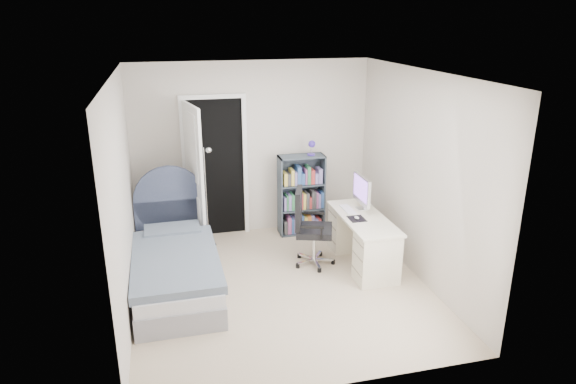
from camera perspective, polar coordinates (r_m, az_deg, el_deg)
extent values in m
cube|color=tan|center=(6.25, -0.70, -10.69)|extent=(3.40, 3.60, 0.05)
cube|color=white|center=(5.46, -0.81, 13.28)|extent=(3.40, 3.60, 0.05)
cube|color=beige|center=(7.44, -3.96, 4.80)|extent=(3.40, 0.05, 2.50)
cube|color=beige|center=(4.10, 5.11, -7.41)|extent=(3.40, 0.05, 2.50)
cube|color=beige|center=(5.61, -18.17, -0.89)|extent=(0.05, 3.60, 2.50)
cube|color=beige|center=(6.32, 14.66, 1.65)|extent=(0.05, 3.60, 2.50)
cube|color=black|center=(7.41, -8.07, 2.59)|extent=(0.80, 0.01, 2.00)
cube|color=white|center=(7.36, -11.38, 2.28)|extent=(0.06, 0.06, 2.00)
cube|color=white|center=(7.44, -4.76, 2.77)|extent=(0.06, 0.06, 2.00)
cube|color=white|center=(7.17, -8.43, 10.46)|extent=(0.92, 0.06, 0.06)
cube|color=white|center=(6.99, -10.34, 1.46)|extent=(0.19, 0.79, 2.00)
cube|color=gray|center=(6.24, -12.24, -9.59)|extent=(0.94, 1.96, 0.25)
cube|color=silver|center=(6.15, -12.36, -7.99)|extent=(0.93, 1.92, 0.16)
cube|color=slate|center=(6.01, -12.40, -7.41)|extent=(0.98, 1.67, 0.10)
cube|color=slate|center=(6.74, -12.72, -4.30)|extent=(0.70, 0.40, 0.12)
cube|color=#384057|center=(7.05, -12.78, -3.83)|extent=(0.93, 0.07, 0.78)
cylinder|color=#384057|center=(6.91, -13.02, -0.85)|extent=(0.93, 0.07, 0.93)
cylinder|color=tan|center=(7.31, -16.06, -4.54)|extent=(0.03, 0.03, 0.48)
cylinder|color=tan|center=(7.61, -16.00, -3.59)|extent=(0.03, 0.03, 0.48)
cylinder|color=tan|center=(7.30, -13.51, -4.35)|extent=(0.03, 0.03, 0.48)
cylinder|color=tan|center=(7.60, -13.56, -3.40)|extent=(0.03, 0.03, 0.48)
cube|color=tan|center=(7.37, -14.93, -2.34)|extent=(0.39, 0.39, 0.03)
cube|color=tan|center=(7.48, -14.74, -4.47)|extent=(0.35, 0.35, 0.02)
cube|color=#B24C33|center=(7.36, -15.32, -2.15)|extent=(0.15, 0.21, 0.03)
cube|color=#3F598C|center=(7.35, -15.34, -1.93)|extent=(0.14, 0.20, 0.03)
cube|color=#D8CC7F|center=(7.34, -15.36, -1.72)|extent=(0.14, 0.19, 0.03)
cylinder|color=silver|center=(7.33, -8.77, -5.92)|extent=(0.21, 0.21, 0.02)
cylinder|color=silver|center=(7.06, -9.06, -0.68)|extent=(0.02, 0.02, 1.42)
sphere|color=silver|center=(6.83, -8.80, 4.62)|extent=(0.08, 0.08, 0.08)
cube|color=#3A4650|center=(7.42, -0.90, -0.51)|extent=(0.02, 0.28, 1.18)
cube|color=#3A4650|center=(7.59, 3.82, -0.12)|extent=(0.02, 0.28, 1.18)
cube|color=#3A4650|center=(7.33, 1.52, 3.98)|extent=(0.66, 0.28, 0.02)
cube|color=#3A4650|center=(7.71, 1.45, -4.39)|extent=(0.66, 0.28, 0.02)
cube|color=#3A4650|center=(7.62, 1.21, 0.02)|extent=(0.66, 0.01, 1.18)
cube|color=#3A4650|center=(7.57, 1.47, -1.83)|extent=(0.62, 0.26, 0.02)
cube|color=#3A4650|center=(7.45, 1.49, 0.89)|extent=(0.62, 0.26, 0.02)
cylinder|color=#4228AD|center=(7.36, 2.59, 4.19)|extent=(0.11, 0.11, 0.02)
cylinder|color=silver|center=(7.34, 2.60, 4.76)|extent=(0.02, 0.02, 0.15)
sphere|color=#4228AD|center=(7.29, 2.67, 5.35)|extent=(0.10, 0.10, 0.10)
cube|color=#3F3F3F|center=(7.59, -0.38, -3.83)|extent=(0.05, 0.20, 0.19)
cube|color=#994C7F|center=(7.59, 0.04, -3.58)|extent=(0.05, 0.20, 0.26)
cube|color=#335999|center=(7.60, 0.38, -3.65)|extent=(0.03, 0.20, 0.23)
cube|color=#7F72B2|center=(7.62, 0.74, -3.62)|extent=(0.05, 0.20, 0.22)
cube|color=#337F4C|center=(7.64, 1.10, -3.80)|extent=(0.04, 0.20, 0.16)
cube|color=#335999|center=(7.63, 1.45, -3.42)|extent=(0.05, 0.20, 0.26)
cube|color=#D8BF4C|center=(7.65, 1.84, -3.46)|extent=(0.05, 0.20, 0.24)
cube|color=orange|center=(7.66, 2.25, -3.38)|extent=(0.05, 0.20, 0.25)
cube|color=#7F72B2|center=(7.68, 2.61, -3.35)|extent=(0.04, 0.20, 0.25)
cube|color=#7F72B2|center=(7.70, 2.99, -3.55)|extent=(0.06, 0.20, 0.18)
cube|color=#B23333|center=(7.72, 3.38, -3.48)|extent=(0.04, 0.20, 0.19)
cube|color=#7F72B2|center=(7.45, -0.45, -1.21)|extent=(0.03, 0.20, 0.20)
cube|color=#337F4C|center=(7.45, -0.20, -1.09)|extent=(0.03, 0.20, 0.22)
cube|color=#7F72B2|center=(7.46, 0.09, -1.05)|extent=(0.04, 0.20, 0.23)
cube|color=#337F4C|center=(7.47, 0.42, -1.02)|extent=(0.04, 0.20, 0.23)
cube|color=#3F3F3F|center=(7.49, 0.78, -1.25)|extent=(0.05, 0.20, 0.16)
cube|color=#7F72B2|center=(7.49, 1.09, -0.87)|extent=(0.03, 0.20, 0.26)
cube|color=#B23333|center=(7.50, 1.37, -0.90)|extent=(0.04, 0.20, 0.24)
cube|color=#D8BF4C|center=(7.51, 1.69, -0.91)|extent=(0.04, 0.20, 0.23)
cube|color=#3F3F3F|center=(7.52, 2.04, -0.85)|extent=(0.04, 0.20, 0.24)
cube|color=#B23333|center=(7.55, 2.35, -1.06)|extent=(0.03, 0.20, 0.17)
cube|color=#3F3F3F|center=(7.54, 2.63, -0.71)|extent=(0.03, 0.20, 0.26)
cube|color=#3F3F3F|center=(7.55, 2.87, -0.72)|extent=(0.02, 0.20, 0.26)
cube|color=#994C7F|center=(7.56, 3.10, -0.77)|extent=(0.03, 0.20, 0.24)
cube|color=#7F72B2|center=(7.58, 3.35, -0.85)|extent=(0.03, 0.20, 0.21)
cube|color=#335999|center=(7.59, 3.66, -0.73)|extent=(0.04, 0.20, 0.23)
cube|color=#D8BF4C|center=(7.33, -0.39, 1.51)|extent=(0.05, 0.20, 0.18)
cube|color=#3F3F3F|center=(7.35, 0.00, 1.51)|extent=(0.04, 0.20, 0.17)
cube|color=#D8BF4C|center=(7.35, 0.38, 1.73)|extent=(0.05, 0.20, 0.23)
cube|color=#7F72B2|center=(7.37, 0.73, 1.63)|extent=(0.04, 0.20, 0.19)
cube|color=#335999|center=(7.37, 1.12, 1.93)|extent=(0.06, 0.20, 0.26)
cube|color=#335999|center=(7.40, 1.55, 1.58)|extent=(0.05, 0.20, 0.16)
cube|color=#994C7F|center=(7.40, 1.87, 1.82)|extent=(0.03, 0.20, 0.22)
cube|color=#337F4C|center=(7.40, 2.19, 1.98)|extent=(0.05, 0.20, 0.26)
cube|color=#B23333|center=(7.43, 2.61, 1.82)|extent=(0.06, 0.20, 0.21)
cube|color=#7F72B2|center=(7.45, 3.03, 1.65)|extent=(0.05, 0.20, 0.15)
cube|color=#7F72B2|center=(7.46, 3.45, 1.90)|extent=(0.06, 0.20, 0.21)
cube|color=beige|center=(6.58, 8.37, -2.87)|extent=(0.54, 1.35, 0.03)
cube|color=beige|center=(6.31, 9.85, -7.20)|extent=(0.50, 0.36, 0.63)
cube|color=beige|center=(7.11, 6.82, -3.95)|extent=(0.50, 0.36, 0.63)
cube|color=silver|center=(6.83, 8.24, -1.82)|extent=(0.14, 0.14, 0.01)
cube|color=silver|center=(6.81, 8.49, -1.00)|extent=(0.03, 0.05, 0.20)
cube|color=silver|center=(6.74, 8.20, 0.27)|extent=(0.04, 0.50, 0.36)
cube|color=#955BDD|center=(6.73, 8.03, 0.40)|extent=(0.00, 0.45, 0.29)
cube|color=white|center=(6.76, 6.68, -1.95)|extent=(0.12, 0.36, 0.02)
cube|color=black|center=(6.49, 7.64, -2.96)|extent=(0.20, 0.23, 0.00)
ellipsoid|color=white|center=(6.49, 7.65, -2.83)|extent=(0.05, 0.09, 0.03)
cube|color=silver|center=(6.76, 3.97, -7.51)|extent=(0.26, 0.12, 0.02)
cylinder|color=black|center=(6.78, 5.04, -7.75)|extent=(0.07, 0.07, 0.06)
cube|color=silver|center=(6.87, 3.26, -7.05)|extent=(0.18, 0.23, 0.02)
cylinder|color=black|center=(6.99, 3.61, -6.84)|extent=(0.07, 0.07, 0.06)
cube|color=silver|center=(6.83, 2.07, -7.18)|extent=(0.18, 0.23, 0.02)
cylinder|color=black|center=(6.92, 1.25, -7.09)|extent=(0.07, 0.07, 0.06)
cube|color=silver|center=(6.70, 2.01, -7.74)|extent=(0.26, 0.11, 0.02)
cylinder|color=black|center=(6.65, 1.09, -8.20)|extent=(0.07, 0.07, 0.06)
cube|color=silver|center=(6.66, 3.20, -7.95)|extent=(0.04, 0.26, 0.02)
cylinder|color=black|center=(6.56, 3.51, -8.65)|extent=(0.07, 0.07, 0.06)
cylinder|color=silver|center=(6.68, 2.93, -5.99)|extent=(0.06, 0.06, 0.39)
cube|color=black|center=(6.59, 2.96, -4.30)|extent=(0.56, 0.56, 0.08)
cube|color=black|center=(6.49, 1.20, -1.84)|extent=(0.19, 0.41, 0.51)
cube|color=black|center=(6.31, 2.74, -3.92)|extent=(0.28, 0.12, 0.03)
cube|color=black|center=(6.76, 2.90, -2.34)|extent=(0.28, 0.12, 0.03)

